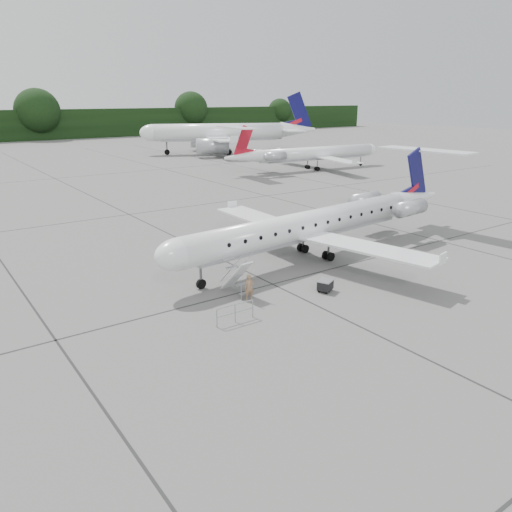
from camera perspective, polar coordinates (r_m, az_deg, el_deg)
ground at (r=31.43m, az=15.42°, el=-3.88°), size 320.00×320.00×0.00m
treeline at (r=150.14m, az=-27.11°, el=13.09°), size 260.00×4.00×8.00m
main_regional_jet at (r=35.56m, az=5.90°, el=5.10°), size 29.08×22.16×7.02m
airstair at (r=29.51m, az=-2.25°, el=-2.36°), size 1.04×2.15×2.20m
passenger at (r=28.77m, az=-0.77°, el=-3.61°), size 0.65×0.53×1.52m
safety_railing at (r=26.10m, az=-2.40°, el=-6.56°), size 2.20×0.11×1.00m
baggage_cart at (r=30.41m, az=7.92°, el=-3.33°), size 1.13×1.04×0.78m
bg_narrowbody at (r=105.51m, az=-4.32°, el=14.87°), size 40.65×35.71×12.13m
bg_regional_right at (r=82.46m, az=7.10°, el=12.29°), size 29.13×22.07×7.24m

